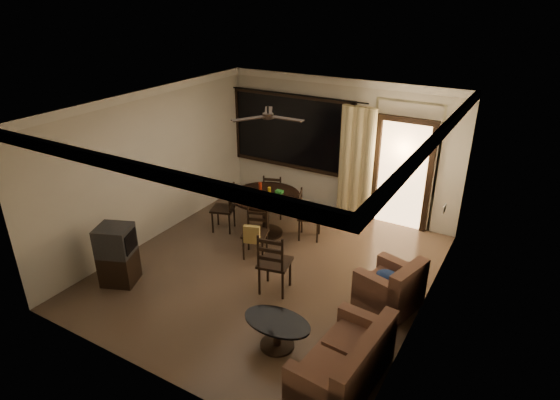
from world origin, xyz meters
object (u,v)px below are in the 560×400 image
Objects in this scene: dining_table at (266,203)px; dining_chair_west at (224,216)px; armchair at (392,289)px; tv_cabinet at (117,255)px; sofa at (346,365)px; dining_chair_east at (309,224)px; coffee_table at (277,329)px; dining_chair_south at (255,241)px; dining_chair_north at (274,203)px; side_chair at (275,273)px.

dining_table reaches higher than dining_chair_west.
tv_cabinet is at bearing -143.70° from armchair.
sofa is 1.54× the size of armchair.
dining_chair_east is 2.42m from armchair.
tv_cabinet is 1.06× the size of coffee_table.
armchair is (2.54, -0.22, 0.02)m from dining_chair_south.
dining_chair_east is 1.01× the size of coffee_table.
dining_chair_west is 1.15m from dining_chair_north.
side_chair reaches higher than dining_chair_south.
dining_chair_west is at bearing 90.00° from dining_chair_east.
dining_chair_east is 1.00× the size of dining_chair_north.
dining_chair_east is at bearing -91.65° from side_chair.
sofa is at bearing -56.60° from dining_chair_south.
dining_table is 0.87m from dining_chair_north.
dining_chair_north is 3.56m from armchair.
tv_cabinet reaches higher than sofa.
dining_chair_east is at bearing 90.00° from dining_chair_west.
dining_chair_north reaches higher than sofa.
dining_table is 3.02m from armchair.
dining_table reaches higher than tv_cabinet.
sofa is at bearing -165.26° from dining_chair_east.
dining_table is at bearing 89.93° from dining_chair_east.
coffee_table is 1.26m from side_chair.
dining_chair_east is at bearing 33.46° from tv_cabinet.
tv_cabinet is (-0.38, -2.31, 0.22)m from dining_chair_west.
side_chair is (0.32, -1.81, 0.03)m from dining_chair_east.
armchair is at bearing -141.94° from dining_chair_east.
side_chair is at bearing 122.30° from coffee_table.
sofa is at bearing 132.76° from side_chair.
dining_chair_north reaches higher than armchair.
armchair is at bearing -0.90° from tv_cabinet.
coffee_table is at bearing 28.73° from dining_chair_west.
tv_cabinet reaches higher than coffee_table.
coffee_table is at bearing -55.51° from dining_table.
dining_chair_south is 0.95× the size of tv_cabinet.
dining_chair_east is 1.00× the size of dining_chair_south.
tv_cabinet reaches higher than dining_chair_north.
sofa is (2.83, -2.76, -0.34)m from dining_table.
tv_cabinet is at bearing 179.63° from coffee_table.
side_chair is at bearing 2.58° from tv_cabinet.
dining_chair_west and dining_chair_south have the same top height.
tv_cabinet is (-1.96, -2.86, 0.22)m from dining_chair_east.
sofa is (3.09, -3.50, 0.02)m from dining_chair_north.
dining_chair_north is at bearing 90.00° from dining_chair_south.
dining_table is at bearing 43.52° from tv_cabinet.
side_chair reaches higher than tv_cabinet.
dining_chair_south is 2.34m from coffee_table.
dining_chair_south is at bearing -169.89° from armchair.
dining_table is 0.92m from dining_chair_south.
dining_chair_south is 0.64× the size of sofa.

